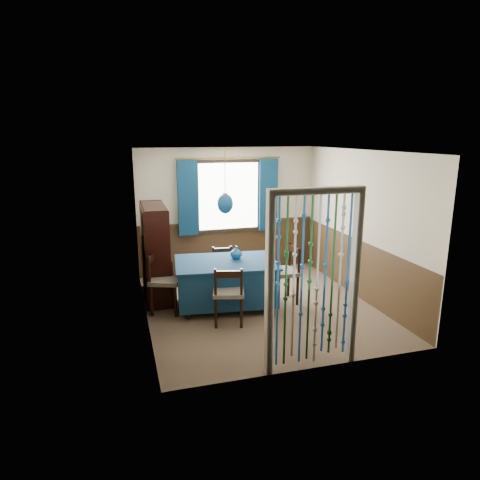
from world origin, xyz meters
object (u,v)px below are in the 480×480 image
object	(u,v)px
chair_far	(224,269)
pendant_lamp	(225,203)
chair_right	(285,272)
sideboard	(156,266)
vase_sideboard	(157,242)
dining_table	(226,281)
chair_left	(164,281)
chair_near	(229,293)
bowl_shelf	(159,237)
vase_table	(236,253)

from	to	relation	value
chair_far	pendant_lamp	world-z (taller)	pendant_lamp
chair_right	sideboard	xyz separation A→B (m)	(-2.04, 0.80, 0.05)
chair_right	sideboard	bearing A→B (deg)	69.34
chair_far	vase_sideboard	bearing A→B (deg)	-17.42
dining_table	chair_left	size ratio (longest dim) A/B	1.76
dining_table	vase_sideboard	size ratio (longest dim) A/B	9.11
pendant_lamp	chair_left	bearing A→B (deg)	175.65
pendant_lamp	chair_near	bearing A→B (deg)	-100.95
chair_left	sideboard	size ratio (longest dim) A/B	0.61
pendant_lamp	chair_far	bearing A→B (deg)	79.12
chair_right	bowl_shelf	bearing A→B (deg)	75.75
chair_right	vase_table	size ratio (longest dim) A/B	5.16
chair_near	chair_far	size ratio (longest dim) A/B	1.12
sideboard	bowl_shelf	xyz separation A→B (m)	(0.06, -0.27, 0.56)
chair_near	sideboard	xyz separation A→B (m)	(-0.92, 1.40, 0.08)
dining_table	chair_near	xyz separation A→B (m)	(-0.13, -0.65, 0.04)
chair_near	chair_far	bearing A→B (deg)	93.70
vase_sideboard	bowl_shelf	bearing A→B (deg)	-90.00
vase_table	bowl_shelf	xyz separation A→B (m)	(-1.19, 0.35, 0.26)
dining_table	chair_right	xyz separation A→B (m)	(0.99, -0.06, 0.07)
sideboard	bowl_shelf	distance (m)	0.62
sideboard	pendant_lamp	world-z (taller)	pendant_lamp
chair_left	vase_table	world-z (taller)	chair_left
chair_right	bowl_shelf	xyz separation A→B (m)	(-1.98, 0.53, 0.61)
chair_right	bowl_shelf	world-z (taller)	bowl_shelf
vase_table	vase_sideboard	distance (m)	1.51
vase_table	vase_sideboard	bearing A→B (deg)	142.06
vase_sideboard	pendant_lamp	bearing A→B (deg)	-46.87
chair_right	vase_sideboard	size ratio (longest dim) A/B	5.15
dining_table	pendant_lamp	world-z (taller)	pendant_lamp
pendant_lamp	vase_sideboard	distance (m)	1.65
chair_far	sideboard	world-z (taller)	sideboard
chair_near	chair_left	bearing A→B (deg)	154.27
chair_near	pendant_lamp	size ratio (longest dim) A/B	0.95
chair_right	vase_table	bearing A→B (deg)	78.05
chair_far	chair_right	distance (m)	1.12
sideboard	vase_sideboard	world-z (taller)	sideboard
chair_far	chair_right	size ratio (longest dim) A/B	0.83
chair_far	sideboard	size ratio (longest dim) A/B	0.50
chair_left	vase_table	size ratio (longest dim) A/B	5.19
chair_far	pendant_lamp	distance (m)	1.43
bowl_shelf	pendant_lamp	bearing A→B (deg)	-25.76
bowl_shelf	vase_sideboard	bearing A→B (deg)	90.00
pendant_lamp	bowl_shelf	distance (m)	1.24
dining_table	sideboard	bearing A→B (deg)	151.30
chair_left	pendant_lamp	distance (m)	1.54
chair_near	sideboard	world-z (taller)	sideboard
chair_left	vase_table	distance (m)	1.24
chair_far	chair_right	world-z (taller)	chair_right
pendant_lamp	bowl_shelf	xyz separation A→B (m)	(-0.99, 0.48, -0.58)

